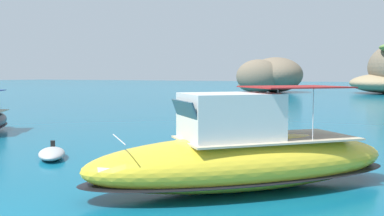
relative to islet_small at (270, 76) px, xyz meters
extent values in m
ellipsoid|color=#9E8966|center=(-2.85, 0.14, -1.57)|extent=(9.38, 9.58, 3.07)
ellipsoid|color=#756651|center=(0.77, 1.18, 0.34)|extent=(15.34, 16.83, 6.88)
ellipsoid|color=#756651|center=(-1.20, -3.58, 0.08)|extent=(9.48, 8.09, 6.37)
ellipsoid|color=#756651|center=(0.48, 0.74, -1.07)|extent=(8.09, 8.18, 4.07)
ellipsoid|color=yellow|center=(20.17, -71.19, -2.24)|extent=(9.34, 9.36, 1.73)
ellipsoid|color=black|center=(20.17, -71.19, -2.63)|extent=(9.53, 9.55, 0.21)
cube|color=#C6B793|center=(20.70, -70.65, -1.50)|extent=(5.79, 5.80, 0.06)
cube|color=silver|center=(19.81, -71.55, -0.76)|extent=(3.52, 3.53, 1.42)
cube|color=#2D4756|center=(18.79, -72.57, -0.62)|extent=(1.63, 1.62, 0.75)
cylinder|color=silver|center=(17.37, -74.00, -1.32)|extent=(1.54, 1.53, 0.04)
cube|color=maroon|center=(21.42, -69.93, 0.12)|extent=(3.84, 3.84, 0.04)
cylinder|color=silver|center=(22.18, -70.68, -0.69)|extent=(0.03, 0.03, 1.63)
cylinder|color=silver|center=(20.67, -69.17, -0.69)|extent=(0.03, 0.03, 1.63)
cylinder|color=silver|center=(1.69, -64.91, -1.16)|extent=(0.03, 0.03, 1.31)
ellipsoid|color=#B2B2B2|center=(11.04, -70.15, -2.88)|extent=(2.56, 2.67, 0.44)
cube|color=#9E998E|center=(11.04, -70.15, -2.82)|extent=(1.67, 1.76, 0.06)
cube|color=black|center=(10.10, -69.11, -2.70)|extent=(0.28, 0.28, 0.36)
camera|label=1|loc=(24.82, -84.30, 0.56)|focal=41.30mm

